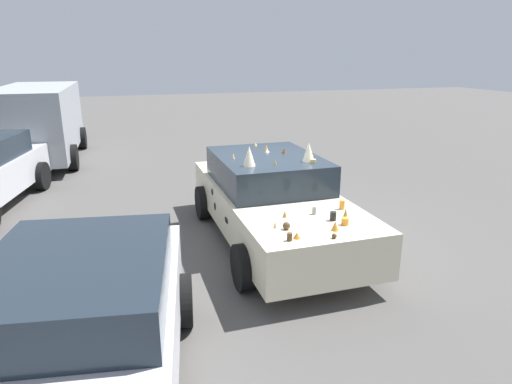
{
  "coord_description": "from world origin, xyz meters",
  "views": [
    {
      "loc": [
        -6.67,
        2.42,
        3.06
      ],
      "look_at": [
        0.0,
        0.3,
        0.9
      ],
      "focal_mm": 31.27,
      "sensor_mm": 36.0,
      "label": 1
    }
  ],
  "objects": [
    {
      "name": "parked_sedan_behind_left",
      "position": [
        -3.11,
        2.9,
        0.71
      ],
      "size": [
        4.48,
        2.46,
        1.39
      ],
      "rotation": [
        0.0,
        0.0,
        2.98
      ],
      "color": "silver",
      "rests_on": "ground"
    },
    {
      "name": "parked_van_behind_right",
      "position": [
        7.8,
        4.53,
        1.22
      ],
      "size": [
        5.21,
        2.31,
        2.17
      ],
      "rotation": [
        0.0,
        0.0,
        3.12
      ],
      "color": "#9EA3A8",
      "rests_on": "ground"
    },
    {
      "name": "art_car_decorated",
      "position": [
        0.07,
        -0.0,
        0.72
      ],
      "size": [
        4.64,
        2.08,
        1.73
      ],
      "rotation": [
        0.0,
        0.0,
        3.14
      ],
      "color": "beige",
      "rests_on": "ground"
    },
    {
      "name": "ground_plane",
      "position": [
        0.0,
        0.0,
        0.0
      ],
      "size": [
        60.0,
        60.0,
        0.0
      ],
      "primitive_type": "plane",
      "color": "#514F4C"
    }
  ]
}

